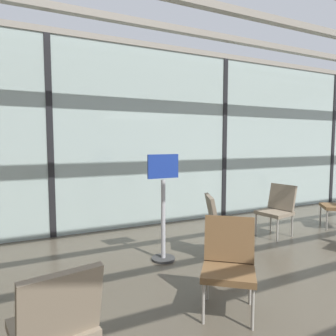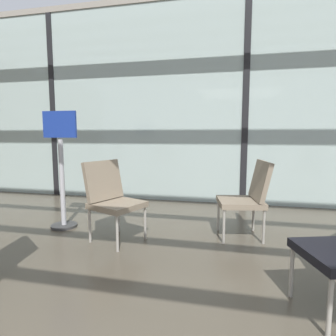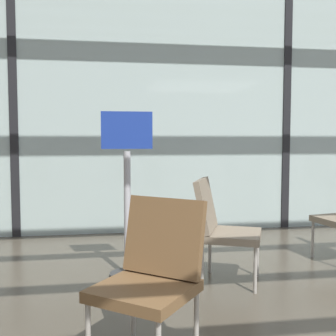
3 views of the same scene
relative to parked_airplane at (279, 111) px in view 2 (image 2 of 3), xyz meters
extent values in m
cube|color=#A3B7B2|center=(-1.41, -6.07, -0.33)|extent=(14.00, 0.08, 3.35)
cube|color=black|center=(-4.91, -6.07, -0.33)|extent=(0.10, 0.12, 3.35)
cube|color=black|center=(-1.41, -6.07, -0.33)|extent=(0.10, 0.12, 3.35)
ellipsoid|color=#B2BCD6|center=(0.29, 0.00, 0.00)|extent=(10.42, 4.00, 4.00)
sphere|color=gray|center=(-4.50, 0.00, 0.00)|extent=(2.20, 2.20, 2.20)
sphere|color=black|center=(-2.58, -1.84, 0.30)|extent=(0.28, 0.28, 0.28)
sphere|color=black|center=(-1.68, -1.84, 0.30)|extent=(0.28, 0.28, 0.28)
sphere|color=black|center=(-0.78, -1.84, 0.30)|extent=(0.28, 0.28, 0.28)
sphere|color=black|center=(0.12, -1.84, 0.30)|extent=(0.28, 0.28, 0.28)
cylinder|color=gray|center=(-1.17, -8.82, -1.82)|extent=(0.03, 0.03, 0.37)
cylinder|color=gray|center=(-1.05, -9.23, -1.82)|extent=(0.03, 0.03, 0.37)
cube|color=#7F705B|center=(-2.80, -8.10, -1.60)|extent=(0.63, 0.63, 0.06)
cube|color=#7F705B|center=(-3.00, -8.01, -1.35)|extent=(0.32, 0.50, 0.44)
cylinder|color=gray|center=(-2.69, -8.37, -1.82)|extent=(0.03, 0.03, 0.37)
cylinder|color=gray|center=(-2.53, -7.99, -1.82)|extent=(0.03, 0.03, 0.37)
cylinder|color=gray|center=(-3.08, -8.21, -1.82)|extent=(0.03, 0.03, 0.37)
cylinder|color=gray|center=(-2.91, -7.82, -1.82)|extent=(0.03, 0.03, 0.37)
cube|color=#7F705B|center=(-1.50, -7.67, -1.60)|extent=(0.56, 0.56, 0.06)
cube|color=#7F705B|center=(-1.29, -7.63, -1.35)|extent=(0.23, 0.50, 0.44)
cylinder|color=gray|center=(-1.75, -7.50, -1.82)|extent=(0.03, 0.03, 0.37)
cylinder|color=gray|center=(-1.67, -7.92, -1.82)|extent=(0.03, 0.03, 0.37)
cylinder|color=gray|center=(-1.34, -7.43, -1.82)|extent=(0.03, 0.03, 0.37)
cylinder|color=gray|center=(-1.26, -7.84, -1.82)|extent=(0.03, 0.03, 0.37)
cylinder|color=#333333|center=(-3.65, -7.81, -1.99)|extent=(0.32, 0.32, 0.03)
cylinder|color=#B2B2B7|center=(-3.65, -7.81, -1.45)|extent=(0.06, 0.06, 1.10)
cube|color=navy|center=(-3.65, -7.81, -0.72)|extent=(0.44, 0.03, 0.32)
camera|label=1|loc=(-5.33, -11.45, -0.40)|focal=32.35mm
camera|label=2|loc=(-1.61, -10.88, -0.84)|focal=30.12mm
camera|label=3|loc=(-3.87, -11.42, -0.79)|focal=44.73mm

